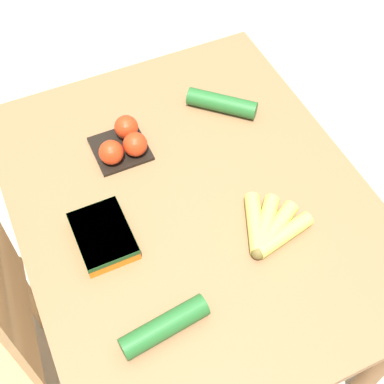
{
  "coord_description": "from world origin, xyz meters",
  "views": [
    {
      "loc": [
        -0.73,
        0.34,
        1.89
      ],
      "look_at": [
        0.0,
        0.0,
        0.77
      ],
      "focal_mm": 50.0,
      "sensor_mm": 36.0,
      "label": 1
    }
  ],
  "objects_px": {
    "banana_bunch": "(269,229)",
    "cucumber_far": "(222,103)",
    "carrot_bag": "(103,235)",
    "cucumber_near": "(164,326)",
    "tomato_pack": "(123,143)"
  },
  "relations": [
    {
      "from": "tomato_pack",
      "to": "cucumber_near",
      "type": "xyz_separation_m",
      "value": [
        -0.53,
        0.1,
        -0.01
      ]
    },
    {
      "from": "cucumber_near",
      "to": "cucumber_far",
      "type": "distance_m",
      "value": 0.7
    },
    {
      "from": "carrot_bag",
      "to": "cucumber_far",
      "type": "height_order",
      "value": "cucumber_far"
    },
    {
      "from": "carrot_bag",
      "to": "cucumber_far",
      "type": "bearing_deg",
      "value": -58.67
    },
    {
      "from": "banana_bunch",
      "to": "tomato_pack",
      "type": "bearing_deg",
      "value": 30.13
    },
    {
      "from": "tomato_pack",
      "to": "carrot_bag",
      "type": "xyz_separation_m",
      "value": [
        -0.25,
        0.15,
        -0.01
      ]
    },
    {
      "from": "banana_bunch",
      "to": "cucumber_far",
      "type": "relative_size",
      "value": 0.99
    },
    {
      "from": "cucumber_far",
      "to": "cucumber_near",
      "type": "bearing_deg",
      "value": 143.18
    },
    {
      "from": "banana_bunch",
      "to": "carrot_bag",
      "type": "distance_m",
      "value": 0.41
    },
    {
      "from": "tomato_pack",
      "to": "cucumber_near",
      "type": "relative_size",
      "value": 0.7
    },
    {
      "from": "cucumber_far",
      "to": "banana_bunch",
      "type": "bearing_deg",
      "value": 168.94
    },
    {
      "from": "cucumber_far",
      "to": "carrot_bag",
      "type": "bearing_deg",
      "value": 121.33
    },
    {
      "from": "banana_bunch",
      "to": "carrot_bag",
      "type": "xyz_separation_m",
      "value": [
        0.15,
        0.38,
        0.01
      ]
    },
    {
      "from": "cucumber_near",
      "to": "cucumber_far",
      "type": "bearing_deg",
      "value": -36.82
    },
    {
      "from": "banana_bunch",
      "to": "cucumber_near",
      "type": "bearing_deg",
      "value": 110.69
    }
  ]
}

